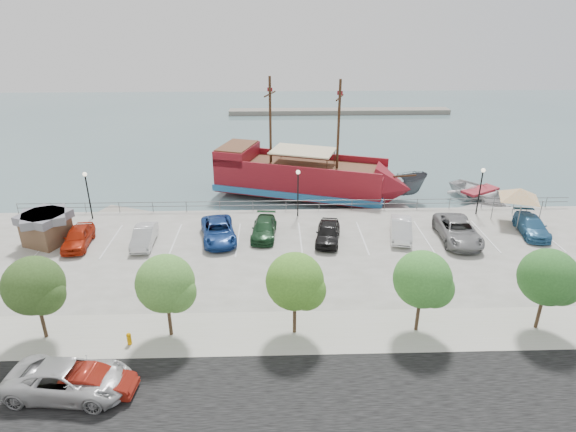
{
  "coord_description": "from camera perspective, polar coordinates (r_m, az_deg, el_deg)",
  "views": [
    {
      "loc": [
        -2.07,
        -32.46,
        17.16
      ],
      "look_at": [
        -1.0,
        2.0,
        2.0
      ],
      "focal_mm": 30.0,
      "sensor_mm": 36.0,
      "label": 1
    }
  ],
  "objects": [
    {
      "name": "ground",
      "position": [
        37.26,
        1.64,
        -5.45
      ],
      "size": [
        160.0,
        160.0,
        0.0
      ],
      "primitive_type": "plane",
      "color": "#4A686D"
    },
    {
      "name": "street",
      "position": [
        23.87,
        4.04,
        -22.29
      ],
      "size": [
        100.0,
        8.0,
        0.04
      ],
      "primitive_type": "cube",
      "color": "black",
      "rests_on": "land_slab"
    },
    {
      "name": "sidewalk",
      "position": [
        28.34,
        2.85,
        -13.54
      ],
      "size": [
        100.0,
        4.0,
        0.05
      ],
      "primitive_type": "cube",
      "color": "#A7A492",
      "rests_on": "land_slab"
    },
    {
      "name": "seawall_railing",
      "position": [
        43.61,
        1.08,
        1.31
      ],
      "size": [
        50.0,
        0.06,
        1.0
      ],
      "color": "#5E5F60",
      "rests_on": "land_slab"
    },
    {
      "name": "far_shore",
      "position": [
        90.06,
        6.1,
        12.23
      ],
      "size": [
        40.0,
        3.0,
        0.8
      ],
      "primitive_type": "cube",
      "color": "gray",
      "rests_on": "ground"
    },
    {
      "name": "pirate_ship",
      "position": [
        48.58,
        3.13,
        4.39
      ],
      "size": [
        20.18,
        11.25,
        12.51
      ],
      "rotation": [
        0.0,
        0.0,
        -0.32
      ],
      "color": "maroon",
      "rests_on": "ground"
    },
    {
      "name": "patrol_boat",
      "position": [
        49.31,
        12.32,
        3.19
      ],
      "size": [
        6.91,
        2.92,
        2.62
      ],
      "primitive_type": "imported",
      "rotation": [
        0.0,
        0.0,
        1.63
      ],
      "color": "#4A4E54",
      "rests_on": "ground"
    },
    {
      "name": "speedboat",
      "position": [
        52.23,
        21.75,
        2.42
      ],
      "size": [
        7.29,
        7.95,
        1.35
      ],
      "primitive_type": "imported",
      "rotation": [
        0.0,
        0.0,
        0.53
      ],
      "color": "silver",
      "rests_on": "ground"
    },
    {
      "name": "dock_west",
      "position": [
        47.28,
        -17.94,
        0.17
      ],
      "size": [
        6.56,
        4.11,
        0.36
      ],
      "primitive_type": "cube",
      "rotation": [
        0.0,
        0.0,
        -0.39
      ],
      "color": "gray",
      "rests_on": "ground"
    },
    {
      "name": "dock_mid",
      "position": [
        46.36,
        10.19,
        0.54
      ],
      "size": [
        7.07,
        3.23,
        0.39
      ],
      "primitive_type": "cube",
      "rotation": [
        0.0,
        0.0,
        0.19
      ],
      "color": "slate",
      "rests_on": "ground"
    },
    {
      "name": "dock_east",
      "position": [
        49.33,
        21.49,
        0.65
      ],
      "size": [
        7.04,
        4.64,
        0.39
      ],
      "primitive_type": "cube",
      "rotation": [
        0.0,
        0.0,
        0.43
      ],
      "color": "gray",
      "rests_on": "ground"
    },
    {
      "name": "shed",
      "position": [
        41.77,
        -26.76,
        -1.2
      ],
      "size": [
        4.06,
        4.06,
        2.54
      ],
      "rotation": [
        0.0,
        0.0,
        -0.41
      ],
      "color": "brown",
      "rests_on": "land_slab"
    },
    {
      "name": "canopy_tent",
      "position": [
        44.76,
        25.88,
        2.96
      ],
      "size": [
        5.65,
        5.65,
        3.55
      ],
      "rotation": [
        0.0,
        0.0,
        0.43
      ],
      "color": "slate",
      "rests_on": "land_slab"
    },
    {
      "name": "street_van",
      "position": [
        26.36,
        -24.52,
        -17.19
      ],
      "size": [
        6.07,
        3.26,
        1.62
      ],
      "primitive_type": "imported",
      "rotation": [
        0.0,
        0.0,
        1.47
      ],
      "color": "#B1B1B1",
      "rests_on": "street"
    },
    {
      "name": "street_sedan",
      "position": [
        26.01,
        -22.05,
        -17.74
      ],
      "size": [
        4.13,
        1.76,
        1.32
      ],
      "primitive_type": "imported",
      "rotation": [
        0.0,
        0.0,
        1.48
      ],
      "color": "maroon",
      "rests_on": "street"
    },
    {
      "name": "fire_hydrant",
      "position": [
        28.54,
        -18.32,
        -13.61
      ],
      "size": [
        0.26,
        0.26,
        0.76
      ],
      "rotation": [
        0.0,
        0.0,
        -0.08
      ],
      "color": "#DC8E00",
      "rests_on": "sidewalk"
    },
    {
      "name": "lamp_post_left",
      "position": [
        44.43,
        -22.71,
        3.17
      ],
      "size": [
        0.36,
        0.36,
        4.28
      ],
      "color": "black",
      "rests_on": "land_slab"
    },
    {
      "name": "lamp_post_mid",
      "position": [
        41.53,
        1.19,
        3.7
      ],
      "size": [
        0.36,
        0.36,
        4.28
      ],
      "color": "black",
      "rests_on": "land_slab"
    },
    {
      "name": "lamp_post_right",
      "position": [
        45.24,
        21.92,
        3.65
      ],
      "size": [
        0.36,
        0.36,
        4.28
      ],
      "color": "black",
      "rests_on": "land_slab"
    },
    {
      "name": "tree_b",
      "position": [
        29.28,
        -27.66,
        -7.54
      ],
      "size": [
        3.3,
        3.2,
        5.0
      ],
      "color": "#473321",
      "rests_on": "sidewalk"
    },
    {
      "name": "tree_c",
      "position": [
        26.96,
        -14.04,
        -8.01
      ],
      "size": [
        3.3,
        3.2,
        5.0
      ],
      "color": "#473321",
      "rests_on": "sidewalk"
    },
    {
      "name": "tree_d",
      "position": [
        26.36,
        1.14,
        -8.0
      ],
      "size": [
        3.3,
        3.2,
        5.0
      ],
      "color": "#473321",
      "rests_on": "sidewalk"
    },
    {
      "name": "tree_e",
      "position": [
        27.59,
        15.95,
        -7.46
      ],
      "size": [
        3.3,
        3.2,
        5.0
      ],
      "color": "#473321",
      "rests_on": "sidewalk"
    },
    {
      "name": "tree_f",
      "position": [
        30.41,
        28.71,
        -6.6
      ],
      "size": [
        3.3,
        3.2,
        5.0
      ],
      "color": "#473321",
      "rests_on": "sidewalk"
    },
    {
      "name": "parked_car_a",
      "position": [
        40.5,
        -23.63,
        -2.3
      ],
      "size": [
        2.13,
        4.54,
        1.5
      ],
      "primitive_type": "imported",
      "rotation": [
        0.0,
        0.0,
        0.08
      ],
      "color": "#AD230C",
      "rests_on": "land_slab"
    },
    {
      "name": "parked_car_b",
      "position": [
        38.96,
        -16.68,
        -2.33
      ],
      "size": [
        1.64,
        4.3,
        1.4
      ],
      "primitive_type": "imported",
      "rotation": [
        0.0,
        0.0,
        0.04
      ],
      "color": "silver",
      "rests_on": "land_slab"
    },
    {
      "name": "parked_car_c",
      "position": [
        38.48,
        -8.25,
        -1.76
      ],
      "size": [
        3.49,
        5.82,
        1.51
      ],
      "primitive_type": "imported",
      "rotation": [
        0.0,
        0.0,
        0.19
      ],
      "color": "navy",
      "rests_on": "land_slab"
    },
    {
      "name": "parked_car_d",
      "position": [
        38.74,
        -2.86,
        -1.5
      ],
      "size": [
        2.23,
        4.73,
        1.34
      ],
      "primitive_type": "imported",
      "rotation": [
        0.0,
        0.0,
        -0.08
      ],
      "color": "#183C20",
      "rests_on": "land_slab"
    },
    {
      "name": "parked_car_e",
      "position": [
        37.94,
        4.76,
        -1.96
      ],
      "size": [
        2.55,
        4.72,
        1.53
      ],
      "primitive_type": "imported",
      "rotation": [
        0.0,
        0.0,
        -0.17
      ],
      "color": "black",
      "rests_on": "land_slab"
    },
    {
      "name": "parked_car_f",
      "position": [
        39.49,
        13.25,
        -1.52
      ],
      "size": [
        2.43,
        4.71,
        1.48
      ],
      "primitive_type": "imported",
      "rotation": [
        0.0,
        0.0,
        -0.2
      ],
      "color": "white",
      "rests_on": "land_slab"
    },
    {
      "name": "parked_car_g",
      "position": [
        40.28,
        19.49,
        -1.63
      ],
      "size": [
        3.08,
        6.13,
        1.66
      ],
      "primitive_type": "imported",
      "rotation": [
        0.0,
        0.0,
        -0.05
      ],
      "color": "gray",
      "rests_on": "land_slab"
    },
    {
      "name": "parked_car_h",
      "position": [
        43.85,
        26.91,
        -1.05
      ],
      "size": [
        2.59,
        5.0,
        1.39
      ],
      "primitive_type": "imported",
      "rotation": [
        0.0,
        0.0,
        -0.14
      ],
      "color": "#2D6591",
      "rests_on": "land_slab"
    }
  ]
}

